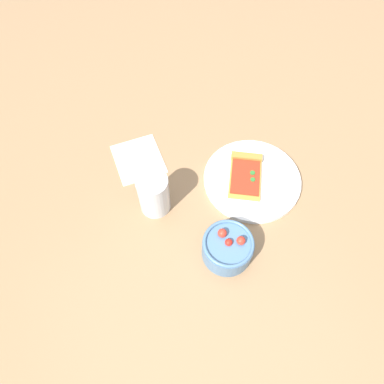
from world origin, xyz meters
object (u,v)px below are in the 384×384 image
object	(u,v)px
soda_glass	(154,195)
paper_napkin	(138,159)
plate	(252,180)
pizza_slice_main	(246,172)
salad_bowl	(228,247)

from	to	relation	value
soda_glass	paper_napkin	xyz separation A→B (m)	(0.02, 0.16, -0.05)
plate	pizza_slice_main	bearing A→B (deg)	112.31
plate	paper_napkin	distance (m)	0.32
pizza_slice_main	soda_glass	size ratio (longest dim) A/B	1.37
plate	paper_napkin	world-z (taller)	plate
salad_bowl	paper_napkin	xyz separation A→B (m)	(-0.07, 0.36, -0.03)
salad_bowl	paper_napkin	distance (m)	0.37
salad_bowl	paper_napkin	size ratio (longest dim) A/B	0.82
salad_bowl	soda_glass	world-z (taller)	soda_glass
pizza_slice_main	salad_bowl	size ratio (longest dim) A/B	1.37
plate	paper_napkin	xyz separation A→B (m)	(-0.24, 0.22, -0.01)
salad_bowl	soda_glass	distance (m)	0.22
soda_glass	salad_bowl	bearing A→B (deg)	-65.10
pizza_slice_main	soda_glass	bearing A→B (deg)	172.14
plate	pizza_slice_main	xyz separation A→B (m)	(-0.01, 0.02, 0.01)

